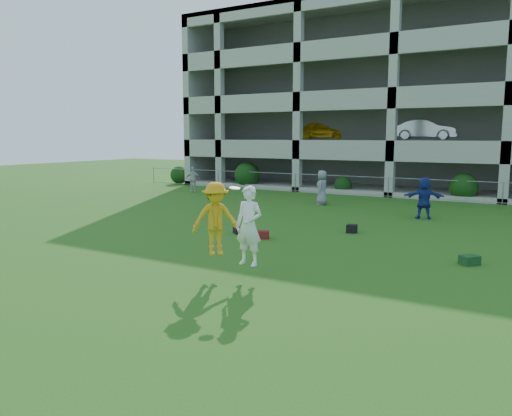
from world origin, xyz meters
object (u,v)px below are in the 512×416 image
Objects in this scene: crate_d at (352,229)px; parking_garage at (425,101)px; bystander_b at (193,179)px; frisbee_contest at (226,221)px; bystander_c at (322,188)px; bystander_d at (424,198)px.

parking_garage is at bearing 95.31° from crate_d.
frisbee_contest is at bearing -76.84° from bystander_b.
bystander_c is 14.61m from parking_garage.
crate_d is at bearing 53.53° from bystander_d.
bystander_d is 12.05m from frisbee_contest.
bystander_d is at bearing 78.75° from frisbee_contest.
bystander_c is 0.89× the size of frisbee_contest.
bystander_d reaches higher than crate_d.
bystander_c is 0.99× the size of bystander_d.
bystander_d is at bearing -39.51° from bystander_b.
bystander_b reaches higher than crate_d.
bystander_c is at bearing -35.57° from bystander_b.
bystander_d is (15.11, -3.39, 0.10)m from bystander_b.
bystander_c is (9.55, -1.47, 0.09)m from bystander_b.
parking_garage is (11.66, 12.05, 5.21)m from bystander_b.
crate_d is at bearing 83.91° from frisbee_contest.
crate_d is (13.53, -8.01, -0.66)m from bystander_b.
bystander_d is at bearing 59.14° from bystander_c.
bystander_c is 5.88m from bystander_d.
bystander_c is 14.12m from frisbee_contest.
parking_garage is at bearing 159.37° from bystander_c.
bystander_c reaches higher than crate_d.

